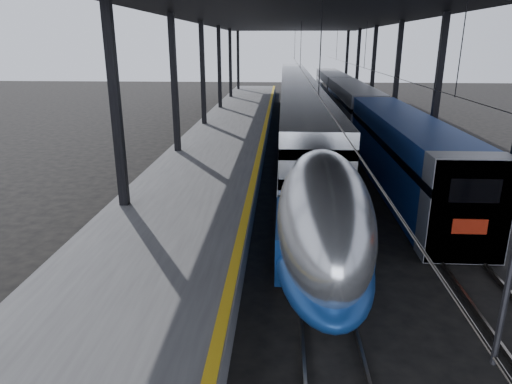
{
  "coord_description": "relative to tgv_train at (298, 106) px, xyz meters",
  "views": [
    {
      "loc": [
        0.66,
        -12.46,
        7.36
      ],
      "look_at": [
        -0.29,
        3.88,
        2.0
      ],
      "focal_mm": 32.0,
      "sensor_mm": 36.0,
      "label": 1
    }
  ],
  "objects": [
    {
      "name": "yellow_strip",
      "position": [
        -2.7,
        -8.35,
        -1.01
      ],
      "size": [
        0.3,
        80.0,
        0.01
      ],
      "primitive_type": "cube",
      "color": "gold",
      "rests_on": "platform"
    },
    {
      "name": "canopy",
      "position": [
        -0.1,
        -8.35,
        7.1
      ],
      "size": [
        18.0,
        75.0,
        9.47
      ],
      "color": "black",
      "rests_on": "ground"
    },
    {
      "name": "tgv_train",
      "position": [
        0.0,
        0.0,
        0.0
      ],
      "size": [
        3.01,
        65.2,
        4.31
      ],
      "color": "silver",
      "rests_on": "ground"
    },
    {
      "name": "ground",
      "position": [
        -2.0,
        -28.35,
        -2.01
      ],
      "size": [
        160.0,
        160.0,
        0.0
      ],
      "primitive_type": "plane",
      "color": "black",
      "rests_on": "ground"
    },
    {
      "name": "platform",
      "position": [
        -5.5,
        -8.35,
        -1.51
      ],
      "size": [
        6.0,
        80.0,
        1.0
      ],
      "primitive_type": "cube",
      "color": "#4C4C4F",
      "rests_on": "ground"
    },
    {
      "name": "second_train",
      "position": [
        5.0,
        1.06,
        -0.09
      ],
      "size": [
        2.76,
        56.05,
        3.8
      ],
      "color": "navy",
      "rests_on": "ground"
    },
    {
      "name": "rails",
      "position": [
        2.5,
        -8.35,
        -1.93
      ],
      "size": [
        6.52,
        80.0,
        0.16
      ],
      "color": "slate",
      "rests_on": "ground"
    }
  ]
}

